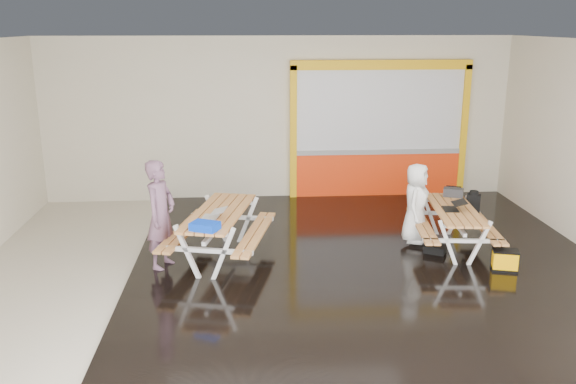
{
  "coord_description": "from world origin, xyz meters",
  "views": [
    {
      "loc": [
        -0.7,
        -8.92,
        3.76
      ],
      "look_at": [
        0.0,
        0.9,
        1.0
      ],
      "focal_mm": 37.79,
      "sensor_mm": 36.0,
      "label": 1
    }
  ],
  "objects": [
    {
      "name": "laptop_right",
      "position": [
        2.73,
        0.47,
        0.81
      ],
      "size": [
        0.4,
        0.36,
        0.16
      ],
      "color": "black",
      "rests_on": "picnic_table_right"
    },
    {
      "name": "deck",
      "position": [
        1.25,
        0.0,
        0.03
      ],
      "size": [
        7.5,
        7.98,
        0.05
      ],
      "primitive_type": "cube",
      "color": "black",
      "rests_on": "room"
    },
    {
      "name": "backpack",
      "position": [
        3.29,
        1.07,
        0.7
      ],
      "size": [
        0.28,
        0.23,
        0.4
      ],
      "color": "black",
      "rests_on": "picnic_table_right"
    },
    {
      "name": "toolbox",
      "position": [
        2.99,
        1.24,
        0.84
      ],
      "size": [
        0.38,
        0.29,
        0.2
      ],
      "color": "black",
      "rests_on": "picnic_table_right"
    },
    {
      "name": "kiosk",
      "position": [
        2.2,
        3.93,
        1.44
      ],
      "size": [
        3.88,
        0.16,
        3.0
      ],
      "color": "#F9380D",
      "rests_on": "room"
    },
    {
      "name": "person_left",
      "position": [
        -2.03,
        0.12,
        0.89
      ],
      "size": [
        0.62,
        0.74,
        1.72
      ],
      "primitive_type": "imported",
      "rotation": [
        0.0,
        0.0,
        1.18
      ],
      "color": "#6F4D63",
      "rests_on": "deck"
    },
    {
      "name": "fluke_bag",
      "position": [
        3.27,
        -0.44,
        0.21
      ],
      "size": [
        0.44,
        0.34,
        0.33
      ],
      "color": "black",
      "rests_on": "deck"
    },
    {
      "name": "picnic_table_left",
      "position": [
        -1.15,
        0.36,
        0.65
      ],
      "size": [
        1.89,
        2.41,
        0.86
      ],
      "color": "#BF8147",
      "rests_on": "deck"
    },
    {
      "name": "laptop_left",
      "position": [
        -1.22,
        0.01,
        0.9
      ],
      "size": [
        0.43,
        0.41,
        0.16
      ],
      "color": "silver",
      "rests_on": "picnic_table_left"
    },
    {
      "name": "person_right",
      "position": [
        2.18,
        0.79,
        0.79
      ],
      "size": [
        0.68,
        0.79,
        1.37
      ],
      "primitive_type": "imported",
      "rotation": [
        0.0,
        0.0,
        1.13
      ],
      "color": "white",
      "rests_on": "deck"
    },
    {
      "name": "dark_case",
      "position": [
        2.43,
        0.36,
        0.11
      ],
      "size": [
        0.42,
        0.39,
        0.13
      ],
      "primitive_type": "cube",
      "rotation": [
        0.0,
        0.0,
        -0.53
      ],
      "color": "black",
      "rests_on": "deck"
    },
    {
      "name": "picnic_table_right",
      "position": [
        2.78,
        0.55,
        0.58
      ],
      "size": [
        1.47,
        2.02,
        0.76
      ],
      "color": "#BF8147",
      "rests_on": "deck"
    },
    {
      "name": "room",
      "position": [
        0.0,
        0.0,
        1.75
      ],
      "size": [
        10.02,
        8.02,
        3.52
      ],
      "color": "beige",
      "rests_on": "ground"
    },
    {
      "name": "blue_pouch",
      "position": [
        -1.31,
        -0.52,
        0.91
      ],
      "size": [
        0.47,
        0.42,
        0.11
      ],
      "primitive_type": "cube",
      "rotation": [
        0.0,
        0.0,
        -0.45
      ],
      "color": "#0838D0",
      "rests_on": "picnic_table_left"
    }
  ]
}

